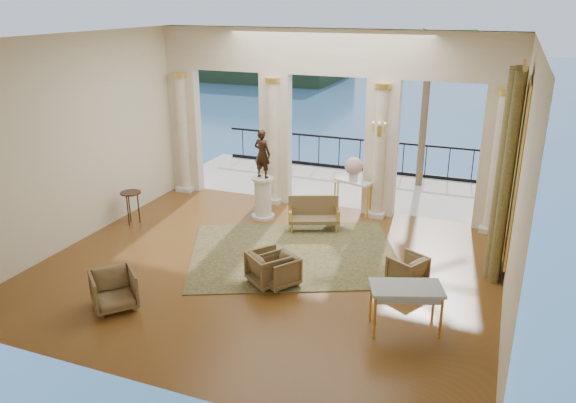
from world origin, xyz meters
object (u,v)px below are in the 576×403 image
at_px(armchair_b, 279,269).
at_px(armchair_c, 407,268).
at_px(pedestal, 263,198).
at_px(settee, 314,213).
at_px(armchair_d, 269,267).
at_px(side_table, 131,197).
at_px(game_table, 406,291).
at_px(armchair_a, 114,288).
at_px(console_table, 353,186).
at_px(statue, 262,154).

distance_m(armchair_b, armchair_c, 2.45).
height_order(armchair_b, pedestal, pedestal).
bearing_deg(armchair_c, settee, -98.15).
xyz_separation_m(armchair_d, side_table, (-4.30, 1.63, 0.33)).
bearing_deg(armchair_b, game_table, 19.06).
height_order(armchair_a, console_table, console_table).
bearing_deg(console_table, statue, -132.26).
xyz_separation_m(game_table, side_table, (-7.00, 2.28, -0.02)).
height_order(armchair_b, console_table, console_table).
relative_size(armchair_c, console_table, 0.61).
bearing_deg(armchair_d, armchair_a, 77.01).
bearing_deg(settee, statue, 148.67).
height_order(armchair_d, settee, settee).
distance_m(settee, game_table, 4.53).
distance_m(game_table, side_table, 7.36).
height_order(game_table, pedestal, pedestal).
bearing_deg(pedestal, statue, -63.43).
bearing_deg(armchair_a, statue, 33.99).
xyz_separation_m(settee, console_table, (0.60, 1.25, 0.36)).
xyz_separation_m(armchair_c, game_table, (0.25, -1.64, 0.40)).
bearing_deg(armchair_b, statue, 152.86).
height_order(settee, side_table, side_table).
relative_size(armchair_a, armchair_d, 1.04).
xyz_separation_m(game_table, pedestal, (-4.20, 3.78, -0.21)).
xyz_separation_m(armchair_b, console_table, (0.31, 4.13, 0.42)).
relative_size(settee, pedestal, 1.23).
height_order(settee, statue, statue).
relative_size(statue, side_table, 1.48).
bearing_deg(armchair_a, console_table, 17.60).
xyz_separation_m(armchair_b, side_table, (-4.50, 1.61, 0.36)).
xyz_separation_m(settee, statue, (-1.41, 0.23, 1.25)).
bearing_deg(pedestal, armchair_a, -97.92).
xyz_separation_m(armchair_a, console_table, (2.69, 5.96, 0.37)).
xyz_separation_m(armchair_b, game_table, (2.50, -0.68, 0.38)).
bearing_deg(armchair_b, armchair_a, -108.32).
xyz_separation_m(settee, pedestal, (-1.41, 0.23, 0.11)).
relative_size(settee, game_table, 0.99).
height_order(armchair_c, settee, settee).
relative_size(armchair_b, pedestal, 0.63).
bearing_deg(side_table, armchair_c, -5.44).
height_order(pedestal, console_table, pedestal).
height_order(armchair_a, statue, statue).
bearing_deg(statue, game_table, 146.21).
distance_m(armchair_d, pedestal, 3.48).
height_order(pedestal, statue, statue).
height_order(armchair_a, side_table, side_table).
bearing_deg(settee, armchair_a, -136.15).
relative_size(armchair_c, settee, 0.48).
xyz_separation_m(armchair_c, side_table, (-6.75, 0.64, 0.37)).
height_order(armchair_d, console_table, console_table).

